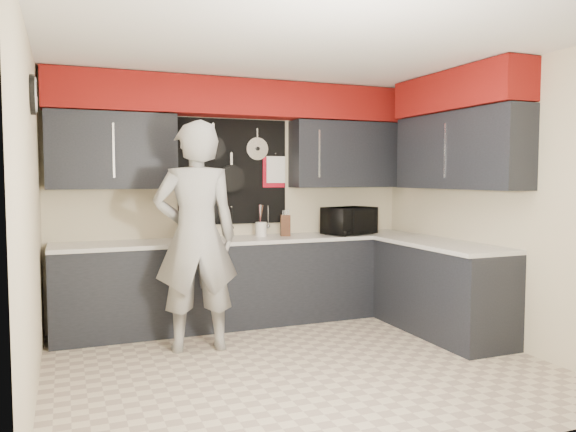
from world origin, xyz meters
name	(u,v)px	position (x,y,z in m)	size (l,w,h in m)	color
ground	(298,365)	(0.00, 0.00, 0.00)	(4.00, 4.00, 0.00)	beige
back_wall_assembly	(242,136)	(0.01, 1.60, 2.01)	(4.00, 0.36, 2.60)	beige
right_wall_assembly	(463,139)	(1.85, 0.26, 1.94)	(0.36, 3.50, 2.60)	beige
left_wall_assembly	(32,211)	(-1.99, 0.02, 1.33)	(0.05, 3.50, 2.60)	beige
base_cabinets	(300,283)	(0.49, 1.13, 0.46)	(3.95, 2.20, 0.92)	black
microwave	(349,221)	(1.20, 1.38, 1.07)	(0.56, 0.38, 0.31)	black
knife_block	(285,225)	(0.47, 1.48, 1.04)	(0.11, 0.11, 0.23)	#3A2512
utensil_crock	(261,229)	(0.20, 1.52, 1.00)	(0.12, 0.12, 0.16)	white
coffee_maker	(198,222)	(-0.51, 1.46, 1.11)	(0.23, 0.27, 0.36)	black
person	(196,237)	(-0.69, 0.73, 1.03)	(0.75, 0.50, 2.06)	#9FA09D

